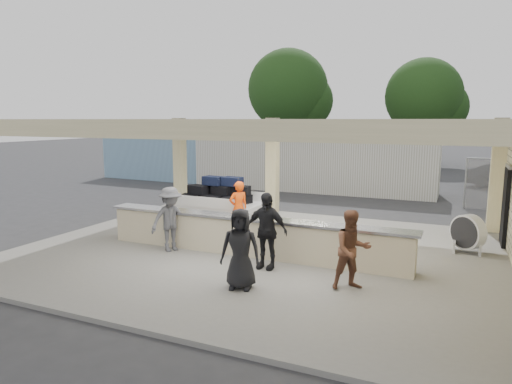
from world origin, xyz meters
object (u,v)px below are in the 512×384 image
at_px(baggage_handler, 238,208).
at_px(passenger_c, 171,219).
at_px(container_blue, 183,158).
at_px(container_white, 311,164).
at_px(baggage_counter, 249,236).
at_px(car_dark, 511,176).
at_px(drum_fan, 468,232).
at_px(passenger_a, 352,250).
at_px(luggage_cart, 219,199).
at_px(passenger_b, 266,231).
at_px(passenger_d, 240,249).

xyz_separation_m(baggage_handler, passenger_c, (-0.89, -2.17, 0.03)).
bearing_deg(container_blue, container_white, -1.87).
bearing_deg(baggage_counter, container_blue, 128.92).
relative_size(car_dark, container_white, 0.33).
bearing_deg(car_dark, container_white, 135.88).
bearing_deg(drum_fan, passenger_a, -80.32).
bearing_deg(baggage_handler, passenger_c, 16.73).
height_order(luggage_cart, container_blue, container_blue).
bearing_deg(passenger_b, luggage_cart, 135.27).
height_order(drum_fan, passenger_b, passenger_b).
bearing_deg(car_dark, container_blue, 122.94).
xyz_separation_m(drum_fan, container_white, (-7.03, 9.20, 0.65)).
distance_m(passenger_b, passenger_c, 2.82).
xyz_separation_m(drum_fan, car_dark, (2.10, 13.46, 0.02)).
distance_m(baggage_handler, passenger_b, 3.12).
relative_size(drum_fan, container_blue, 0.10).
bearing_deg(passenger_d, car_dark, 56.07).
height_order(passenger_a, passenger_c, passenger_c).
relative_size(passenger_a, passenger_d, 0.98).
height_order(baggage_counter, passenger_d, passenger_d).
bearing_deg(container_blue, baggage_counter, -48.45).
height_order(passenger_a, car_dark, passenger_a).
relative_size(baggage_handler, passenger_a, 1.00).
xyz_separation_m(passenger_d, container_blue, (-10.71, 14.42, 0.38)).
distance_m(luggage_cart, baggage_handler, 1.60).
distance_m(drum_fan, passenger_b, 5.34).
distance_m(baggage_counter, passenger_a, 3.16).
height_order(baggage_handler, passenger_c, passenger_c).
bearing_deg(baggage_counter, passenger_b, -44.96).
height_order(passenger_a, container_white, container_white).
xyz_separation_m(drum_fan, passenger_a, (-2.17, -3.71, 0.27)).
distance_m(passenger_d, container_white, 14.08).
xyz_separation_m(baggage_counter, container_blue, (-9.90, 12.26, 0.72)).
xyz_separation_m(drum_fan, passenger_b, (-4.25, -3.22, 0.35)).
xyz_separation_m(luggage_cart, passenger_d, (3.16, -4.85, -0.02)).
distance_m(passenger_b, passenger_d, 1.38).
bearing_deg(container_white, baggage_counter, -80.33).
distance_m(baggage_counter, passenger_d, 2.33).
bearing_deg(passenger_d, container_blue, 112.00).
height_order(passenger_b, car_dark, passenger_b).
relative_size(baggage_counter, passenger_a, 5.06).
xyz_separation_m(passenger_c, container_white, (0.02, 12.13, 0.35)).
height_order(luggage_cart, baggage_handler, baggage_handler).
bearing_deg(luggage_cart, baggage_counter, -47.43).
height_order(baggage_counter, passenger_a, passenger_a).
height_order(passenger_b, passenger_c, passenger_b).
xyz_separation_m(baggage_handler, car_dark, (8.27, 14.22, -0.26)).
xyz_separation_m(baggage_handler, passenger_a, (4.00, -2.95, 0.00)).
relative_size(luggage_cart, car_dark, 0.70).
xyz_separation_m(drum_fan, baggage_handler, (-6.17, -0.76, 0.27)).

